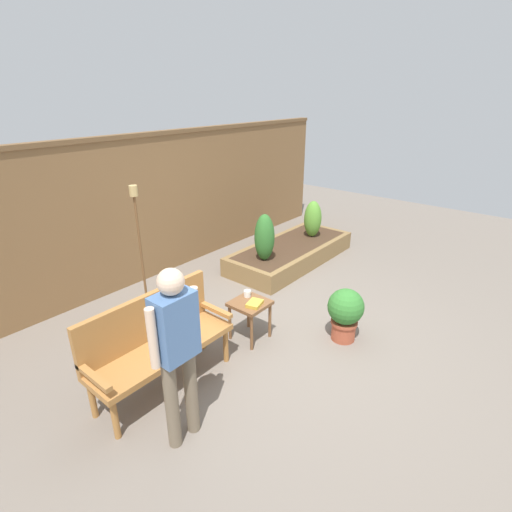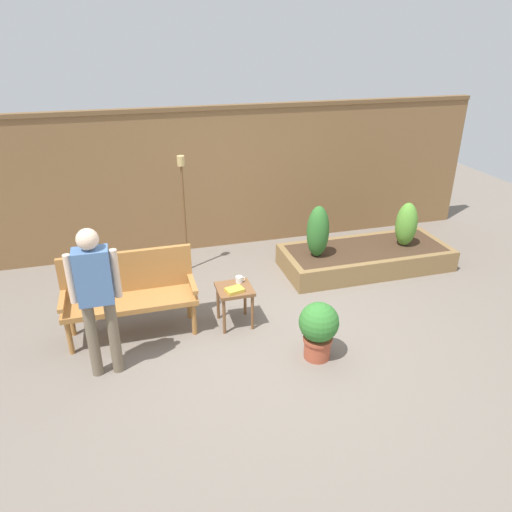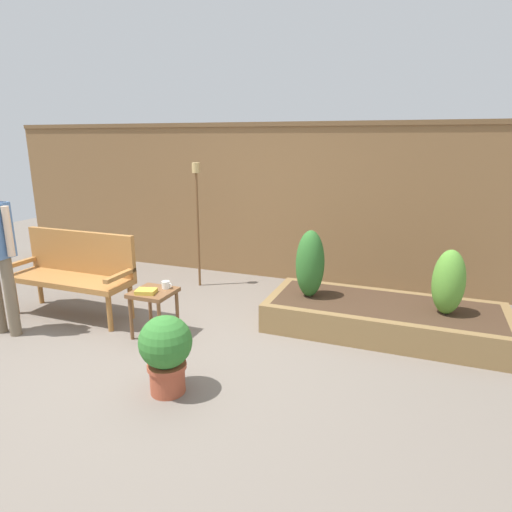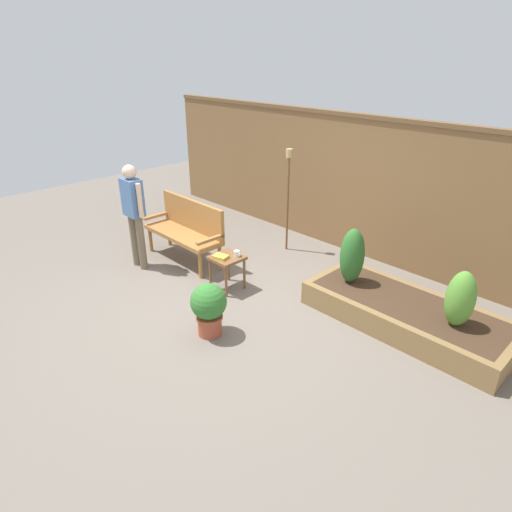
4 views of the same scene
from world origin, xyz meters
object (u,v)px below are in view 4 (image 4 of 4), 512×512
potted_boxwood (209,306)px  person_by_bench (134,208)px  side_table (227,262)px  shrub_far_corner (460,299)px  tiki_torch (288,182)px  book_on_table (221,257)px  garden_bench (187,226)px  cup_on_table (237,253)px  shrub_near_bench (352,256)px

potted_boxwood → person_by_bench: size_ratio=0.41×
side_table → person_by_bench: size_ratio=0.31×
shrub_far_corner → tiki_torch: 3.17m
side_table → book_on_table: size_ratio=2.50×
garden_bench → person_by_bench: bearing=-112.4°
shrub_far_corner → person_by_bench: 4.41m
person_by_bench → potted_boxwood: bearing=-9.4°
cup_on_table → book_on_table: size_ratio=0.59×
book_on_table → shrub_near_bench: 1.71m
book_on_table → tiki_torch: tiki_torch is taller
potted_boxwood → person_by_bench: 2.22m
side_table → book_on_table: bearing=-102.7°
garden_bench → potted_boxwood: garden_bench is taller
garden_bench → book_on_table: garden_bench is taller
cup_on_table → tiki_torch: bearing=105.5°
tiki_torch → shrub_far_corner: bearing=-12.5°
side_table → potted_boxwood: size_ratio=0.75×
book_on_table → potted_boxwood: 1.05m
book_on_table → shrub_far_corner: size_ratio=0.30×
side_table → person_by_bench: (-1.44, -0.51, 0.54)m
book_on_table → shrub_far_corner: shrub_far_corner is taller
person_by_bench → side_table: bearing=19.3°
cup_on_table → book_on_table: 0.22m
shrub_far_corner → shrub_near_bench: bearing=180.0°
side_table → cup_on_table: size_ratio=4.26×
book_on_table → potted_boxwood: potted_boxwood is taller
garden_bench → cup_on_table: garden_bench is taller
book_on_table → tiki_torch: size_ratio=0.12×
garden_bench → book_on_table: bearing=-14.0°
tiki_torch → person_by_bench: 2.36m
side_table → shrub_near_bench: bearing=32.7°
book_on_table → person_by_bench: person_by_bench is taller
cup_on_table → person_by_bench: person_by_bench is taller
shrub_far_corner → side_table: bearing=-162.1°
book_on_table → person_by_bench: 1.54m
garden_bench → tiki_torch: 1.71m
potted_boxwood → tiki_torch: tiki_torch is taller
tiki_torch → person_by_bench: (-1.12, -2.07, -0.20)m
potted_boxwood → tiki_torch: (-1.00, 2.42, 0.77)m
potted_boxwood → shrub_far_corner: size_ratio=1.00×
cup_on_table → shrub_near_bench: (1.29, 0.78, 0.14)m
side_table → potted_boxwood: (0.68, -0.86, -0.03)m
garden_bench → side_table: garden_bench is taller
shrub_far_corner → garden_bench: bearing=-169.9°
garden_bench → potted_boxwood: bearing=-29.8°
potted_boxwood → tiki_torch: size_ratio=0.39×
potted_boxwood → shrub_near_bench: (0.70, 1.74, 0.29)m
shrub_near_bench → person_by_bench: person_by_bench is taller
cup_on_table → garden_bench: bearing=176.0°
cup_on_table → shrub_near_bench: 1.51m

